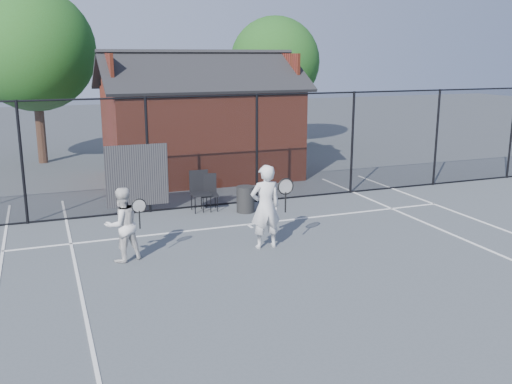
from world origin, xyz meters
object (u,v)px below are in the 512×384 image
object	(u,v)px
player_back	(122,225)
chair_left	(201,192)
clubhouse	(200,129)
player_front	(266,207)
waste_bin	(245,199)
chair_right	(209,193)

from	to	relation	value
player_back	chair_left	xyz separation A→B (m)	(2.45, 3.05, -0.23)
clubhouse	player_front	xyz separation A→B (m)	(-0.72, -7.71, -0.70)
waste_bin	chair_left	bearing A→B (deg)	154.85
player_back	waste_bin	distance (m)	4.36
player_front	chair_right	xyz separation A→B (m)	(-0.28, 3.31, -0.44)
chair_left	chair_right	distance (m)	0.23
player_front	chair_left	world-z (taller)	player_front
clubhouse	player_front	world-z (taller)	clubhouse
chair_left	chair_right	bearing A→B (deg)	1.42
clubhouse	chair_left	size ratio (longest dim) A/B	6.26
chair_right	chair_left	bearing A→B (deg)	-171.99
clubhouse	chair_right	size ratio (longest dim) A/B	6.95
clubhouse	player_back	distance (m)	8.35
player_front	player_back	size ratio (longest dim) A/B	1.20
player_front	waste_bin	size ratio (longest dim) A/B	2.63
player_back	chair_right	world-z (taller)	player_back
chair_right	waste_bin	xyz separation A→B (m)	(0.84, -0.50, -0.12)
clubhouse	chair_right	xyz separation A→B (m)	(-1.00, -4.40, -1.14)
chair_right	clubhouse	bearing A→B (deg)	85.21
chair_left	waste_bin	bearing A→B (deg)	-23.74
player_back	waste_bin	bearing A→B (deg)	35.98
player_back	chair_right	size ratio (longest dim) A/B	1.60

